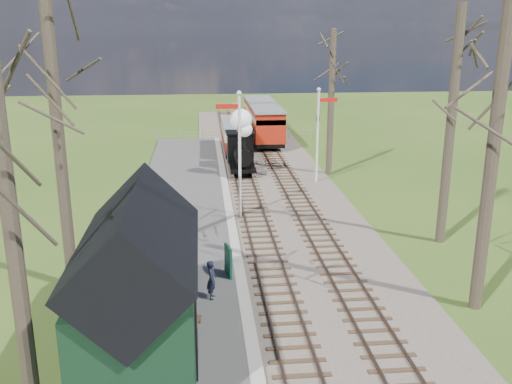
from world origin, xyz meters
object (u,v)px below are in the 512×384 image
station_shed (140,285)px  locomotive (241,145)px  person (212,280)px  red_carriage_a (267,125)px  semaphore_far (319,128)px  sign_board (228,261)px  semaphore_near (238,146)px  coach (235,135)px  bench (187,321)px  red_carriage_b (259,115)px

station_shed → locomotive: bearing=78.3°
station_shed → person: bearing=57.2°
red_carriage_a → semaphore_far: bearing=-81.1°
locomotive → sign_board: locomotive is taller
semaphore_near → coach: size_ratio=0.93×
locomotive → semaphore_far: bearing=-30.8°
semaphore_near → semaphore_far: 7.91m
coach → person: size_ratio=4.88×
coach → bench: (-3.08, -25.70, -0.88)m
locomotive → red_carriage_a: size_ratio=0.72×
red_carriage_b → bench: bearing=-99.5°
semaphore_far → station_shed: bearing=-115.7°
semaphore_near → red_carriage_a: semaphore_near is taller
red_carriage_a → sign_board: red_carriage_a is taller
semaphore_near → sign_board: bearing=-96.9°
sign_board → red_carriage_a: bearing=80.2°
red_carriage_b → sign_board: size_ratio=4.96×
bench → station_shed: bearing=-141.5°
red_carriage_b → semaphore_far: bearing=-84.0°
semaphore_near → bench: 11.68m
semaphore_far → coach: size_ratio=0.86×
station_shed → bench: 2.33m
station_shed → coach: size_ratio=0.95×
semaphore_far → sign_board: bearing=-114.6°
coach → bench: 25.90m
red_carriage_a → person: bearing=-100.6°
coach → sign_board: size_ratio=5.68×
bench → sign_board: bearing=69.8°
bench → person: (0.79, 2.15, 0.34)m
coach → locomotive: bearing=-90.1°
station_shed → red_carriage_b: (6.90, 34.77, -0.59)m
locomotive → red_carriage_b: bearing=79.5°
coach → red_carriage_a: size_ratio=1.15×
coach → station_shed: bearing=-99.2°
coach → semaphore_far: bearing=-63.2°
locomotive → sign_board: bearing=-95.9°
red_carriage_b → bench: red_carriage_b is taller
station_shed → sign_board: station_shed is taller
locomotive → bench: (-3.06, -19.65, -1.39)m
semaphore_far → coach: semaphore_far is taller
red_carriage_a → bench: red_carriage_a is taller
semaphore_near → station_shed: bearing=-106.4°
semaphore_far → red_carriage_a: bearing=98.9°
red_carriage_a → bench: 28.89m
semaphore_far → red_carriage_a: size_ratio=0.99×
locomotive → red_carriage_b: locomotive is taller
semaphore_near → red_carriage_a: 17.70m
semaphore_far → locomotive: semaphore_far is taller
station_shed → locomotive: station_shed is taller
red_carriage_b → locomotive: bearing=-100.5°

